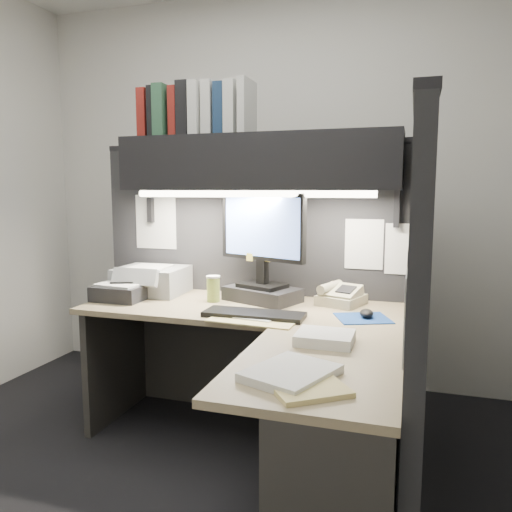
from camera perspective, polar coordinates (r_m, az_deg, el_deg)
name	(u,v)px	position (r m, az deg, el deg)	size (l,w,h in m)	color
floor	(183,487)	(2.54, -8.34, -24.66)	(3.50, 3.50, 0.00)	black
wall_back	(273,190)	(3.56, 1.93, 7.53)	(3.50, 0.04, 2.70)	silver
partition_back	(252,281)	(3.05, -0.47, -2.84)	(1.90, 0.06, 1.60)	black
partition_right	(414,324)	(2.18, 17.65, -7.47)	(0.06, 1.50, 1.60)	black
desk	(273,407)	(2.19, 1.92, -16.91)	(1.70, 1.53, 0.73)	#96835F
overhead_shelf	(258,163)	(2.81, 0.23, 10.60)	(1.55, 0.34, 0.30)	black
task_light_tube	(250,194)	(2.67, -0.67, 7.11)	(0.04, 0.04, 1.32)	white
monitor	(262,259)	(2.77, 0.72, -0.37)	(0.53, 0.37, 0.60)	black
keyboard	(254,314)	(2.47, -0.22, -6.69)	(0.50, 0.17, 0.02)	black
mousepad	(363,318)	(2.50, 12.11, -6.96)	(0.25, 0.22, 0.00)	navy
mouse	(366,313)	(2.51, 12.51, -6.39)	(0.07, 0.10, 0.04)	black
telephone	(341,297)	(2.76, 9.70, -4.61)	(0.21, 0.22, 0.09)	beige
coffee_cup	(213,290)	(2.80, -4.91, -3.85)	(0.07, 0.07, 0.14)	#B7BB4B
printer	(152,280)	(3.09, -11.82, -2.72)	(0.39, 0.33, 0.16)	gray
notebook_stack	(121,292)	(2.95, -15.17, -4.04)	(0.28, 0.23, 0.08)	black
open_folder	(256,318)	(2.43, -0.03, -7.13)	(0.42, 0.27, 0.01)	#E0CD7E
paper_stack_a	(325,338)	(2.08, 7.88, -9.24)	(0.23, 0.19, 0.04)	white
paper_stack_b	(291,373)	(1.71, 4.01, -13.21)	(0.24, 0.30, 0.03)	white
manila_stack	(302,383)	(1.65, 5.33, -14.20)	(0.23, 0.29, 0.02)	#E0CD7E
binder_row	(196,111)	(2.97, -6.92, 16.09)	(0.66, 0.26, 0.30)	maroon
pinned_papers	(302,248)	(2.56, 5.31, 0.87)	(1.76, 1.31, 0.51)	white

